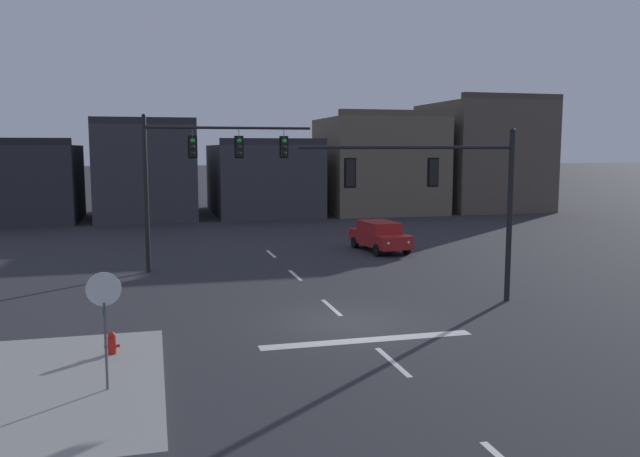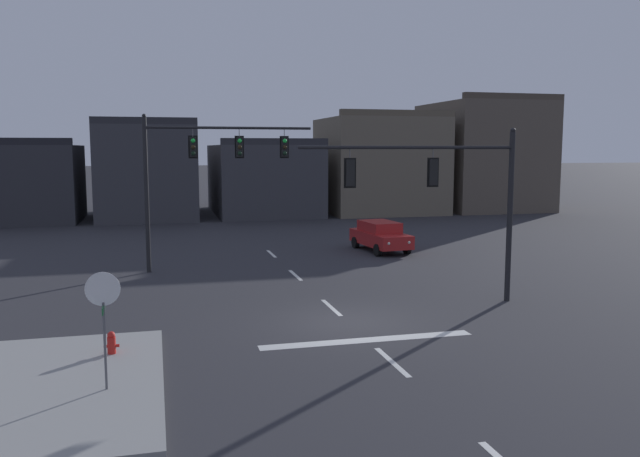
{
  "view_description": "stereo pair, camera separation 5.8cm",
  "coord_description": "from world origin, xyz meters",
  "px_view_note": "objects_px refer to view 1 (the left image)",
  "views": [
    {
      "loc": [
        -5.91,
        -19.33,
        5.54
      ],
      "look_at": [
        -0.11,
        3.2,
        2.65
      ],
      "focal_mm": 36.3,
      "sensor_mm": 36.0,
      "label": 1
    },
    {
      "loc": [
        -5.86,
        -19.34,
        5.54
      ],
      "look_at": [
        -0.11,
        3.2,
        2.65
      ],
      "focal_mm": 36.3,
      "sensor_mm": 36.0,
      "label": 2
    }
  ],
  "objects_px": {
    "signal_mast_far_side": "(200,163)",
    "stop_sign": "(104,303)",
    "car_lot_nearside": "(380,235)",
    "signal_mast_near_side": "(449,187)",
    "fire_hydrant": "(112,347)"
  },
  "relations": [
    {
      "from": "signal_mast_far_side",
      "to": "stop_sign",
      "type": "height_order",
      "value": "signal_mast_far_side"
    },
    {
      "from": "signal_mast_far_side",
      "to": "car_lot_nearside",
      "type": "xyz_separation_m",
      "value": [
        9.72,
        3.17,
        -4.04
      ]
    },
    {
      "from": "signal_mast_far_side",
      "to": "fire_hydrant",
      "type": "height_order",
      "value": "signal_mast_far_side"
    },
    {
      "from": "stop_sign",
      "to": "car_lot_nearside",
      "type": "xyz_separation_m",
      "value": [
        12.94,
        18.05,
        -1.29
      ]
    },
    {
      "from": "signal_mast_far_side",
      "to": "stop_sign",
      "type": "xyz_separation_m",
      "value": [
        -3.22,
        -14.88,
        -2.75
      ]
    },
    {
      "from": "signal_mast_far_side",
      "to": "car_lot_nearside",
      "type": "bearing_deg",
      "value": 18.08
    },
    {
      "from": "signal_mast_near_side",
      "to": "fire_hydrant",
      "type": "bearing_deg",
      "value": -162.86
    },
    {
      "from": "fire_hydrant",
      "to": "signal_mast_near_side",
      "type": "bearing_deg",
      "value": 17.14
    },
    {
      "from": "signal_mast_near_side",
      "to": "fire_hydrant",
      "type": "relative_size",
      "value": 10.44
    },
    {
      "from": "signal_mast_near_side",
      "to": "stop_sign",
      "type": "height_order",
      "value": "signal_mast_near_side"
    },
    {
      "from": "stop_sign",
      "to": "fire_hydrant",
      "type": "bearing_deg",
      "value": 91.08
    },
    {
      "from": "signal_mast_far_side",
      "to": "fire_hydrant",
      "type": "bearing_deg",
      "value": -104.94
    },
    {
      "from": "signal_mast_near_side",
      "to": "stop_sign",
      "type": "relative_size",
      "value": 2.77
    },
    {
      "from": "signal_mast_far_side",
      "to": "car_lot_nearside",
      "type": "relative_size",
      "value": 1.65
    },
    {
      "from": "signal_mast_far_side",
      "to": "car_lot_nearside",
      "type": "distance_m",
      "value": 11.0
    }
  ]
}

